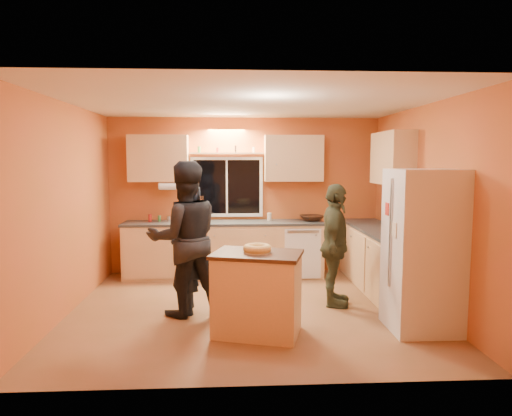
{
  "coord_description": "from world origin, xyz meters",
  "views": [
    {
      "loc": [
        -0.23,
        -5.66,
        1.9
      ],
      "look_at": [
        0.1,
        0.4,
        1.26
      ],
      "focal_mm": 32.0,
      "sensor_mm": 36.0,
      "label": 1
    }
  ],
  "objects": [
    {
      "name": "utensil_crock",
      "position": [
        -0.69,
        1.69,
        0.99
      ],
      "size": [
        0.14,
        0.14,
        0.17
      ],
      "primitive_type": "cylinder",
      "color": "beige",
      "rests_on": "back_counter"
    },
    {
      "name": "person_left",
      "position": [
        -0.78,
        -0.06,
        0.8
      ],
      "size": [
        0.45,
        0.62,
        1.6
      ],
      "primitive_type": "imported",
      "rotation": [
        0.0,
        0.0,
        -1.46
      ],
      "color": "black",
      "rests_on": "ground"
    },
    {
      "name": "bundt_pastry",
      "position": [
        0.05,
        -0.84,
        0.95
      ],
      "size": [
        0.31,
        0.31,
        0.09
      ],
      "primitive_type": "torus",
      "color": "#D6AF58",
      "rests_on": "island"
    },
    {
      "name": "refrigerator",
      "position": [
        1.89,
        -0.8,
        0.9
      ],
      "size": [
        0.72,
        0.7,
        1.8
      ],
      "primitive_type": "cube",
      "color": "silver",
      "rests_on": "ground"
    },
    {
      "name": "person_right",
      "position": [
        1.11,
        0.1,
        0.8
      ],
      "size": [
        0.62,
        1.01,
        1.6
      ],
      "primitive_type": "imported",
      "rotation": [
        0.0,
        0.0,
        1.3
      ],
      "color": "#333622",
      "rests_on": "ground"
    },
    {
      "name": "room_shell",
      "position": [
        0.12,
        0.41,
        1.62
      ],
      "size": [
        4.54,
        4.04,
        2.61
      ],
      "color": "#C75A33",
      "rests_on": "ground"
    },
    {
      "name": "right_counter",
      "position": [
        1.95,
        0.5,
        0.45
      ],
      "size": [
        0.62,
        1.84,
        0.9
      ],
      "color": "#DFA875",
      "rests_on": "ground"
    },
    {
      "name": "mixing_bowl",
      "position": [
        1.1,
        1.74,
        0.95
      ],
      "size": [
        0.47,
        0.47,
        0.09
      ],
      "primitive_type": "imported",
      "rotation": [
        0.0,
        0.0,
        0.31
      ],
      "color": "black",
      "rests_on": "back_counter"
    },
    {
      "name": "red_box",
      "position": [
        1.93,
        0.31,
        0.94
      ],
      "size": [
        0.17,
        0.13,
        0.07
      ],
      "primitive_type": "cube",
      "rotation": [
        0.0,
        0.0,
        0.08
      ],
      "color": "#AE231A",
      "rests_on": "right_counter"
    },
    {
      "name": "potted_plant",
      "position": [
        1.93,
        -0.04,
        1.04
      ],
      "size": [
        0.31,
        0.29,
        0.27
      ],
      "primitive_type": "imported",
      "rotation": [
        0.0,
        0.0,
        0.43
      ],
      "color": "gray",
      "rests_on": "right_counter"
    },
    {
      "name": "back_counter",
      "position": [
        0.01,
        1.7,
        0.45
      ],
      "size": [
        4.23,
        0.62,
        0.9
      ],
      "color": "#DFA875",
      "rests_on": "ground"
    },
    {
      "name": "island",
      "position": [
        0.05,
        -0.84,
        0.46
      ],
      "size": [
        1.07,
        0.87,
        0.9
      ],
      "rotation": [
        0.0,
        0.0,
        -0.28
      ],
      "color": "#DFA875",
      "rests_on": "ground"
    },
    {
      "name": "person_center",
      "position": [
        -0.8,
        -0.14,
        0.94
      ],
      "size": [
        1.09,
        0.95,
        1.89
      ],
      "primitive_type": "imported",
      "rotation": [
        0.0,
        0.0,
        3.44
      ],
      "color": "black",
      "rests_on": "ground"
    },
    {
      "name": "ground",
      "position": [
        0.0,
        0.0,
        0.0
      ],
      "size": [
        4.5,
        4.5,
        0.0
      ],
      "primitive_type": "plane",
      "color": "brown",
      "rests_on": "ground"
    }
  ]
}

